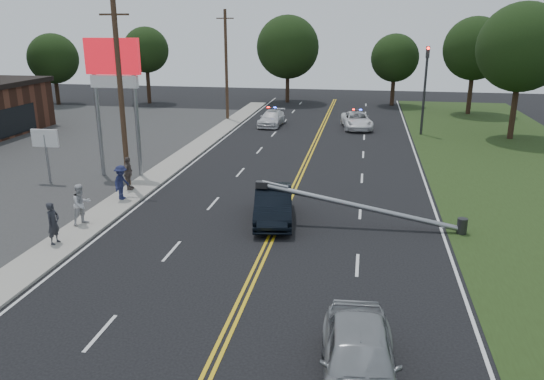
% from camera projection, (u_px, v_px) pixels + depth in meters
% --- Properties ---
extents(ground, '(120.00, 120.00, 0.00)m').
position_uv_depth(ground, '(238.00, 310.00, 16.96)').
color(ground, black).
rests_on(ground, ground).
extents(sidewalk, '(1.80, 70.00, 0.12)m').
position_uv_depth(sidewalk, '(127.00, 197.00, 27.73)').
color(sidewalk, gray).
rests_on(sidewalk, ground).
extents(centerline_yellow, '(0.36, 80.00, 0.00)m').
position_uv_depth(centerline_yellow, '(285.00, 208.00, 26.35)').
color(centerline_yellow, gold).
rests_on(centerline_yellow, ground).
extents(pylon_sign, '(3.20, 0.35, 8.00)m').
position_uv_depth(pylon_sign, '(114.00, 74.00, 30.05)').
color(pylon_sign, gray).
rests_on(pylon_sign, ground).
extents(small_sign, '(1.60, 0.14, 3.10)m').
position_uv_depth(small_sign, '(45.00, 143.00, 29.86)').
color(small_sign, gray).
rests_on(small_sign, ground).
extents(traffic_signal, '(0.28, 0.41, 7.05)m').
position_uv_depth(traffic_signal, '(425.00, 83.00, 42.49)').
color(traffic_signal, '#2D2D30').
rests_on(traffic_signal, ground).
extents(fallen_streetlight, '(9.36, 0.44, 1.91)m').
position_uv_depth(fallen_streetlight, '(371.00, 208.00, 23.50)').
color(fallen_streetlight, '#2D2D30').
rests_on(fallen_streetlight, ground).
extents(utility_pole_mid, '(1.60, 0.28, 10.00)m').
position_uv_depth(utility_pole_mid, '(121.00, 96.00, 28.23)').
color(utility_pole_mid, '#382619').
rests_on(utility_pole_mid, ground).
extents(utility_pole_far, '(1.60, 0.28, 10.00)m').
position_uv_depth(utility_pole_far, '(226.00, 65.00, 48.89)').
color(utility_pole_far, '#382619').
rests_on(utility_pole_far, ground).
extents(tree_4, '(5.45, 5.45, 7.77)m').
position_uv_depth(tree_4, '(53.00, 59.00, 58.47)').
color(tree_4, black).
rests_on(tree_4, ground).
extents(tree_5, '(5.03, 5.03, 8.46)m').
position_uv_depth(tree_5, '(146.00, 50.00, 59.11)').
color(tree_5, black).
rests_on(tree_5, ground).
extents(tree_6, '(7.04, 7.04, 9.72)m').
position_uv_depth(tree_6, '(288.00, 47.00, 59.79)').
color(tree_6, black).
rests_on(tree_6, ground).
extents(tree_7, '(5.18, 5.18, 7.76)m').
position_uv_depth(tree_7, '(395.00, 58.00, 57.77)').
color(tree_7, black).
rests_on(tree_7, ground).
extents(tree_8, '(6.13, 6.13, 9.48)m').
position_uv_depth(tree_8, '(475.00, 49.00, 51.82)').
color(tree_8, black).
rests_on(tree_8, ground).
extents(tree_9, '(6.69, 6.69, 10.38)m').
position_uv_depth(tree_9, '(522.00, 47.00, 40.03)').
color(tree_9, black).
rests_on(tree_9, ground).
extents(crashed_sedan, '(2.40, 5.01, 1.59)m').
position_uv_depth(crashed_sedan, '(273.00, 204.00, 24.42)').
color(crashed_sedan, black).
rests_on(crashed_sedan, ground).
extents(waiting_sedan, '(2.23, 4.91, 1.63)m').
position_uv_depth(waiting_sedan, '(359.00, 359.00, 13.12)').
color(waiting_sedan, '#95999D').
rests_on(waiting_sedan, ground).
extents(emergency_a, '(3.10, 5.35, 1.40)m').
position_uv_depth(emergency_a, '(357.00, 120.00, 46.06)').
color(emergency_a, white).
rests_on(emergency_a, ground).
extents(emergency_b, '(2.06, 4.64, 1.32)m').
position_uv_depth(emergency_b, '(272.00, 118.00, 47.29)').
color(emergency_b, silver).
rests_on(emergency_b, ground).
extents(bystander_a, '(0.47, 0.67, 1.76)m').
position_uv_depth(bystander_a, '(53.00, 223.00, 21.56)').
color(bystander_a, '#25272D').
rests_on(bystander_a, sidewalk).
extents(bystander_b, '(1.05, 1.13, 1.87)m').
position_uv_depth(bystander_b, '(81.00, 204.00, 23.64)').
color(bystander_b, '#B8B8BD').
rests_on(bystander_b, sidewalk).
extents(bystander_c, '(0.77, 1.21, 1.78)m').
position_uv_depth(bystander_c, '(121.00, 182.00, 27.04)').
color(bystander_c, '#1C2146').
rests_on(bystander_c, sidewalk).
extents(bystander_d, '(0.55, 1.10, 1.81)m').
position_uv_depth(bystander_d, '(128.00, 173.00, 28.62)').
color(bystander_d, '#5D504A').
rests_on(bystander_d, sidewalk).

